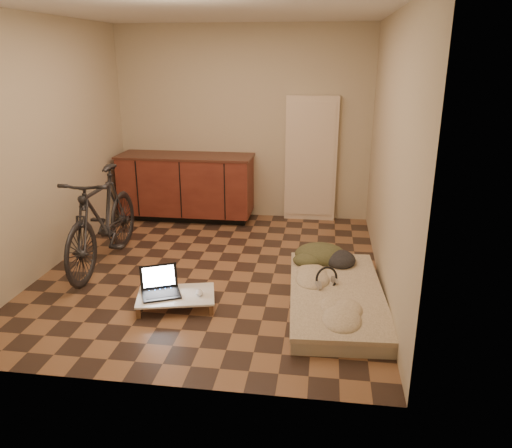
# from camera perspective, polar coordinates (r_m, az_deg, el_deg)

# --- Properties ---
(room_shell) EXTENTS (3.50, 4.00, 2.60)m
(room_shell) POSITION_cam_1_polar(r_m,az_deg,el_deg) (5.04, -5.28, 8.38)
(room_shell) COLOR brown
(room_shell) RESTS_ON ground
(cabinets) EXTENTS (1.84, 0.62, 0.91)m
(cabinets) POSITION_cam_1_polar(r_m,az_deg,el_deg) (7.02, -7.93, 4.27)
(cabinets) COLOR black
(cabinets) RESTS_ON ground
(appliance_panel) EXTENTS (0.70, 0.10, 1.70)m
(appliance_panel) POSITION_cam_1_polar(r_m,az_deg,el_deg) (6.90, 6.30, 7.36)
(appliance_panel) COLOR beige
(appliance_panel) RESTS_ON ground
(bicycle) EXTENTS (0.56, 1.82, 1.17)m
(bicycle) POSITION_cam_1_polar(r_m,az_deg,el_deg) (5.58, -17.20, 1.08)
(bicycle) COLOR black
(bicycle) RESTS_ON ground
(futon) EXTENTS (0.95, 1.81, 0.15)m
(futon) POSITION_cam_1_polar(r_m,az_deg,el_deg) (4.73, 9.14, -8.21)
(futon) COLOR #B0A68D
(futon) RESTS_ON ground
(clothing_pile) EXTENTS (0.60, 0.51, 0.23)m
(clothing_pile) POSITION_cam_1_polar(r_m,az_deg,el_deg) (5.29, 7.94, -2.91)
(clothing_pile) COLOR #3F4125
(clothing_pile) RESTS_ON futon
(headphones) EXTENTS (0.34, 0.33, 0.17)m
(headphones) POSITION_cam_1_polar(r_m,az_deg,el_deg) (4.71, 8.08, -6.10)
(headphones) COLOR black
(headphones) RESTS_ON futon
(lap_desk) EXTENTS (0.79, 0.60, 0.12)m
(lap_desk) POSITION_cam_1_polar(r_m,az_deg,el_deg) (4.69, -9.13, -8.11)
(lap_desk) COLOR brown
(lap_desk) RESTS_ON ground
(laptop) EXTENTS (0.44, 0.42, 0.24)m
(laptop) POSITION_cam_1_polar(r_m,az_deg,el_deg) (4.71, -10.88, -7.20)
(laptop) COLOR black
(laptop) RESTS_ON lap_desk
(mouse) EXTENTS (0.11, 0.13, 0.04)m
(mouse) POSITION_cam_1_polar(r_m,az_deg,el_deg) (4.64, -6.51, -7.79)
(mouse) COLOR silver
(mouse) RESTS_ON lap_desk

